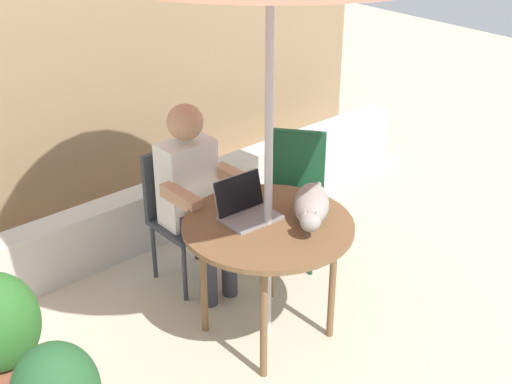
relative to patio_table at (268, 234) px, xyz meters
name	(u,v)px	position (x,y,z in m)	size (l,w,h in m)	color
ground_plane	(267,332)	(0.00, 0.00, -0.67)	(14.00, 14.00, 0.00)	beige
fence_back	(75,87)	(0.00, 2.11, 0.29)	(5.66, 0.08, 1.94)	#937756
planter_wall_low	(143,218)	(0.00, 1.31, -0.46)	(5.09, 0.20, 0.42)	beige
patio_table	(268,234)	(0.00, 0.00, 0.00)	(0.94, 0.94, 0.74)	brown
chair_occupied	(181,205)	(0.00, 0.83, -0.16)	(0.40, 0.40, 0.88)	#33383F
chair_empty	(293,186)	(0.72, 0.56, -0.16)	(0.56, 0.56, 0.88)	#194C2D
person_seated	(194,190)	(0.00, 0.67, 0.01)	(0.48, 0.48, 1.22)	white
laptop	(244,205)	(-0.04, 0.15, 0.13)	(0.31, 0.27, 0.21)	gray
cat	(312,207)	(0.20, -0.13, 0.15)	(0.52, 0.46, 0.17)	gray
potted_plant_near_fence	(2,345)	(-1.40, 0.36, -0.23)	(0.41, 0.41, 0.83)	#9E5138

